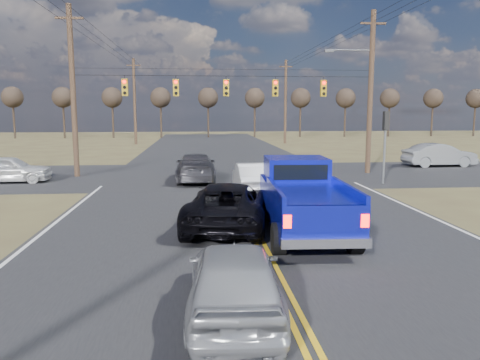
{
  "coord_description": "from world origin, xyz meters",
  "views": [
    {
      "loc": [
        -1.83,
        -10.64,
        3.9
      ],
      "look_at": [
        -0.32,
        5.6,
        1.5
      ],
      "focal_mm": 35.0,
      "sensor_mm": 36.0,
      "label": 1
    }
  ],
  "objects": [
    {
      "name": "cross_car_west",
      "position": [
        -12.13,
        15.91,
        0.76
      ],
      "size": [
        2.08,
        4.55,
        1.51
      ],
      "primitive_type": "imported",
      "rotation": [
        0.0,
        0.0,
        1.64
      ],
      "color": "silver",
      "rests_on": "ground"
    },
    {
      "name": "silver_suv",
      "position": [
        -1.15,
        -2.14,
        0.74
      ],
      "size": [
        1.97,
        4.45,
        1.49
      ],
      "primitive_type": "imported",
      "rotation": [
        0.0,
        0.0,
        3.09
      ],
      "color": "#9D9FA5",
      "rests_on": "ground"
    },
    {
      "name": "utility_poles",
      "position": [
        0.0,
        17.0,
        5.23
      ],
      "size": [
        19.6,
        58.32,
        10.0
      ],
      "color": "#473323",
      "rests_on": "ground"
    },
    {
      "name": "road_cross",
      "position": [
        0.0,
        18.0,
        0.0
      ],
      "size": [
        120.0,
        12.0,
        0.02
      ],
      "primitive_type": "cube",
      "color": "#28282B",
      "rests_on": "ground"
    },
    {
      "name": "road_main",
      "position": [
        0.0,
        10.0,
        0.0
      ],
      "size": [
        14.0,
        120.0,
        0.02
      ],
      "primitive_type": "cube",
      "color": "#28282B",
      "rests_on": "ground"
    },
    {
      "name": "dgrey_car_queue",
      "position": [
        -1.89,
        15.5,
        0.78
      ],
      "size": [
        2.19,
        5.35,
        1.55
      ],
      "primitive_type": "imported",
      "rotation": [
        0.0,
        0.0,
        3.14
      ],
      "color": "#3A3A3F",
      "rests_on": "ground"
    },
    {
      "name": "black_suv",
      "position": [
        -0.8,
        4.79,
        0.77
      ],
      "size": [
        3.41,
        5.87,
        1.54
      ],
      "primitive_type": "imported",
      "rotation": [
        0.0,
        0.0,
        2.98
      ],
      "color": "black",
      "rests_on": "ground"
    },
    {
      "name": "signal_gantry",
      "position": [
        0.5,
        17.79,
        5.06
      ],
      "size": [
        19.6,
        4.83,
        10.0
      ],
      "color": "#473323",
      "rests_on": "ground"
    },
    {
      "name": "ground",
      "position": [
        0.0,
        0.0,
        0.0
      ],
      "size": [
        160.0,
        160.0,
        0.0
      ],
      "primitive_type": "plane",
      "color": "brown",
      "rests_on": "ground"
    },
    {
      "name": "cross_car_east_near",
      "position": [
        15.34,
        20.95,
        0.82
      ],
      "size": [
        1.97,
        5.07,
        1.65
      ],
      "primitive_type": "imported",
      "rotation": [
        0.0,
        0.0,
        1.62
      ],
      "color": "gray",
      "rests_on": "ground"
    },
    {
      "name": "treeline",
      "position": [
        0.0,
        26.96,
        5.7
      ],
      "size": [
        87.0,
        117.8,
        7.4
      ],
      "color": "#33261C",
      "rests_on": "ground"
    },
    {
      "name": "white_car_queue",
      "position": [
        0.8,
        10.39,
        0.8
      ],
      "size": [
        1.69,
        4.84,
        1.59
      ],
      "primitive_type": "imported",
      "rotation": [
        0.0,
        0.0,
        3.14
      ],
      "color": "white",
      "rests_on": "ground"
    },
    {
      "name": "pickup_truck",
      "position": [
        1.54,
        3.79,
        1.13
      ],
      "size": [
        2.7,
        6.29,
        2.32
      ],
      "rotation": [
        0.0,
        0.0,
        -0.04
      ],
      "color": "black",
      "rests_on": "ground"
    }
  ]
}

